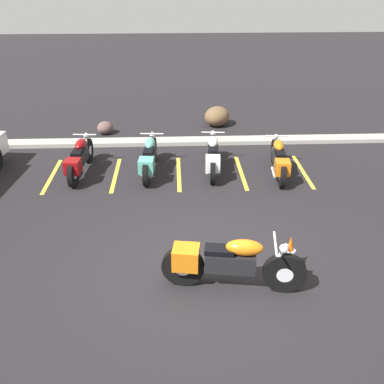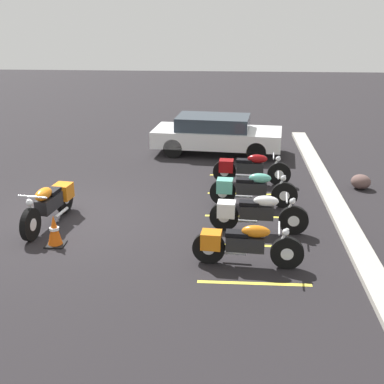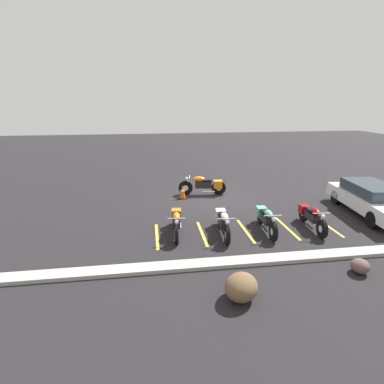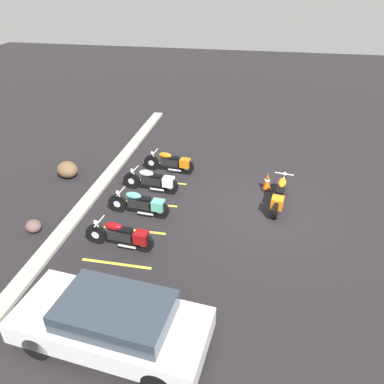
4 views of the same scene
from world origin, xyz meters
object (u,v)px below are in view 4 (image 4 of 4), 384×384
at_px(landscape_rock_0, 33,226).
at_px(traffic_cone, 267,181).
at_px(parked_bike_0, 122,235).
at_px(parked_bike_3, 171,162).
at_px(car_white, 112,322).
at_px(landscape_rock_1, 67,170).
at_px(parked_bike_1, 141,204).
at_px(motorcycle_orange_featured, 280,194).
at_px(parked_bike_2, 153,181).

xyz_separation_m(landscape_rock_0, traffic_cone, (4.19, -7.31, 0.12)).
relative_size(parked_bike_0, landscape_rock_0, 4.05).
xyz_separation_m(parked_bike_3, traffic_cone, (-0.66, -3.92, -0.13)).
bearing_deg(car_white, parked_bike_0, -67.47).
distance_m(parked_bike_3, landscape_rock_1, 4.21).
xyz_separation_m(parked_bike_0, traffic_cone, (4.42, -4.19, -0.14)).
bearing_deg(landscape_rock_1, parked_bike_1, -118.98).
bearing_deg(parked_bike_0, motorcycle_orange_featured, -140.64).
xyz_separation_m(parked_bike_2, landscape_rock_0, (-3.18, 3.09, -0.26)).
bearing_deg(traffic_cone, parked_bike_2, 103.41).
bearing_deg(parked_bike_1, parked_bike_2, -83.89).
bearing_deg(motorcycle_orange_featured, car_white, 159.04).
relative_size(parked_bike_3, landscape_rock_1, 2.34).
bearing_deg(landscape_rock_1, parked_bike_0, -135.86).
xyz_separation_m(motorcycle_orange_featured, parked_bike_3, (1.84, 4.37, -0.05)).
height_order(motorcycle_orange_featured, traffic_cone, motorcycle_orange_featured).
bearing_deg(parked_bike_3, parked_bike_2, 84.99).
xyz_separation_m(parked_bike_1, parked_bike_2, (1.63, 0.05, -0.00)).
relative_size(parked_bike_1, traffic_cone, 3.24).
relative_size(parked_bike_3, landscape_rock_0, 3.99).
bearing_deg(landscape_rock_0, parked_bike_3, -34.97).
distance_m(motorcycle_orange_featured, parked_bike_1, 4.84).
height_order(motorcycle_orange_featured, parked_bike_3, motorcycle_orange_featured).
distance_m(landscape_rock_1, traffic_cone, 7.98).
bearing_deg(parked_bike_2, parked_bike_3, -95.19).
xyz_separation_m(parked_bike_3, landscape_rock_0, (-4.84, 3.39, -0.25)).
distance_m(parked_bike_0, landscape_rock_0, 3.14).
xyz_separation_m(landscape_rock_0, landscape_rock_1, (3.65, 0.65, 0.12)).
xyz_separation_m(parked_bike_0, parked_bike_2, (3.41, 0.02, -0.00)).
bearing_deg(motorcycle_orange_featured, landscape_rock_1, 94.13).
bearing_deg(traffic_cone, car_white, 157.24).
relative_size(motorcycle_orange_featured, landscape_rock_0, 4.42).
bearing_deg(parked_bike_2, car_white, 103.36).
bearing_deg(motorcycle_orange_featured, parked_bike_3, 75.69).
bearing_deg(parked_bike_0, traffic_cone, -129.03).
bearing_deg(parked_bike_1, landscape_rock_1, -24.59).
bearing_deg(parked_bike_0, car_white, 111.22).
bearing_deg(parked_bike_1, traffic_cone, -143.28).
height_order(parked_bike_1, landscape_rock_0, parked_bike_1).
distance_m(parked_bike_2, landscape_rock_1, 3.77).
bearing_deg(parked_bike_2, landscape_rock_0, 50.59).
distance_m(parked_bike_0, landscape_rock_1, 5.41).
xyz_separation_m(car_white, traffic_cone, (7.66, -3.22, -0.36)).
height_order(parked_bike_2, traffic_cone, parked_bike_2).
relative_size(parked_bike_1, parked_bike_2, 1.00).
distance_m(car_white, landscape_rock_0, 5.39).
height_order(car_white, landscape_rock_1, car_white).
bearing_deg(parked_bike_3, motorcycle_orange_featured, 162.16).
bearing_deg(parked_bike_3, parked_bike_1, 90.76).
relative_size(parked_bike_1, landscape_rock_0, 4.07).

